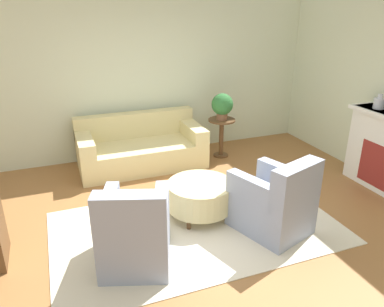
{
  "coord_description": "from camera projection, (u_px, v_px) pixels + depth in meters",
  "views": [
    {
      "loc": [
        -1.45,
        -3.6,
        2.55
      ],
      "look_at": [
        0.15,
        0.55,
        0.75
      ],
      "focal_mm": 35.0,
      "sensor_mm": 36.0,
      "label": 1
    }
  ],
  "objects": [
    {
      "name": "ground_plane",
      "position": [
        197.0,
        228.0,
        4.55
      ],
      "size": [
        16.0,
        16.0,
        0.0
      ],
      "primitive_type": "plane",
      "color": "#996638"
    },
    {
      "name": "wall_back",
      "position": [
        139.0,
        75.0,
        6.36
      ],
      "size": [
        9.27,
        0.12,
        2.8
      ],
      "color": "beige",
      "rests_on": "ground_plane"
    },
    {
      "name": "rug",
      "position": [
        197.0,
        228.0,
        4.55
      ],
      "size": [
        3.4,
        2.0,
        0.01
      ],
      "color": "beige",
      "rests_on": "ground_plane"
    },
    {
      "name": "couch",
      "position": [
        141.0,
        148.0,
        6.21
      ],
      "size": [
        2.02,
        0.97,
        0.83
      ],
      "color": "beige",
      "rests_on": "ground_plane"
    },
    {
      "name": "armchair_left",
      "position": [
        135.0,
        233.0,
        3.81
      ],
      "size": [
        0.92,
        1.01,
        0.94
      ],
      "color": "#8E99B2",
      "rests_on": "rug"
    },
    {
      "name": "armchair_right",
      "position": [
        275.0,
        203.0,
        4.36
      ],
      "size": [
        0.92,
        1.01,
        0.94
      ],
      "color": "#8E99B2",
      "rests_on": "rug"
    },
    {
      "name": "ottoman_table",
      "position": [
        200.0,
        195.0,
        4.72
      ],
      "size": [
        0.83,
        0.83,
        0.45
      ],
      "color": "beige",
      "rests_on": "rug"
    },
    {
      "name": "side_table",
      "position": [
        221.0,
        132.0,
        6.52
      ],
      "size": [
        0.47,
        0.47,
        0.68
      ],
      "color": "brown",
      "rests_on": "ground_plane"
    },
    {
      "name": "vase_mantel_near",
      "position": [
        379.0,
        103.0,
        5.32
      ],
      "size": [
        0.15,
        0.15,
        0.21
      ],
      "color": "silver",
      "rests_on": "fireplace"
    },
    {
      "name": "potted_plant_on_side_table",
      "position": [
        222.0,
        105.0,
        6.34
      ],
      "size": [
        0.37,
        0.37,
        0.45
      ],
      "color": "brown",
      "rests_on": "side_table"
    }
  ]
}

